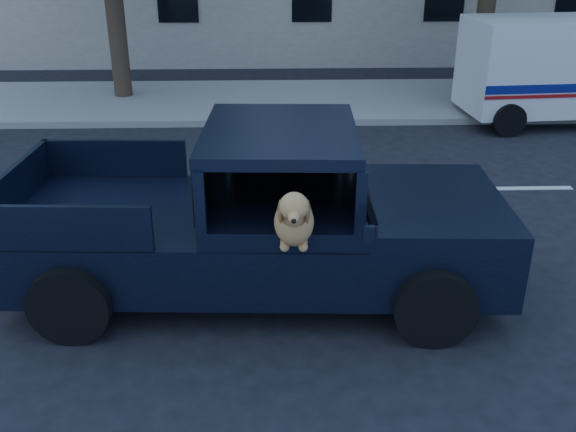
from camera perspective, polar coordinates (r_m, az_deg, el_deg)
The scene contains 5 objects.
ground at distance 7.74m, azimuth 1.06°, elevation -7.39°, with size 120.00×120.00×0.00m, color black.
far_sidewalk at distance 16.27m, azimuth -0.53°, elevation 10.21°, with size 60.00×4.00×0.15m, color gray.
lane_stripes at distance 11.02m, azimuth 10.64°, elevation 2.31°, with size 21.60×0.14×0.01m, color silver, non-canonical shape.
pickup_truck at distance 7.64m, azimuth -3.41°, elevation -1.95°, with size 5.79×3.04×2.04m.
mail_truck at distance 15.66m, azimuth 22.62°, elevation 11.26°, with size 4.29×2.40×2.28m.
Camera 1 is at (-0.35, -6.56, 4.08)m, focal length 40.00 mm.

